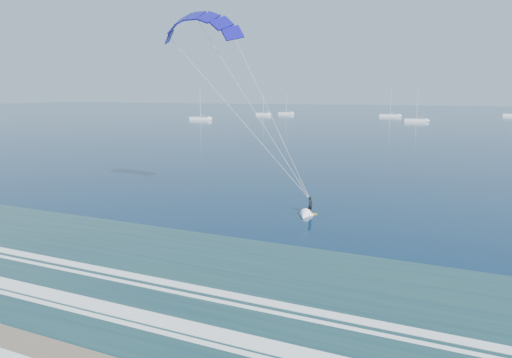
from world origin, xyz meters
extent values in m
cube|color=#1E423F|center=(0.00, 8.00, 0.01)|extent=(600.00, 22.00, 0.03)
cube|color=white|center=(0.00, 5.50, 0.04)|extent=(600.00, 1.10, 0.07)
cube|color=white|center=(0.00, 9.50, 0.04)|extent=(600.00, 0.70, 0.07)
cube|color=gold|center=(8.16, 28.27, 0.04)|extent=(1.29, 0.42, 0.07)
imported|color=black|center=(8.16, 28.27, 0.87)|extent=(0.51, 0.66, 1.59)
cone|color=white|center=(8.01, 26.97, 0.08)|extent=(1.31, 1.74, 1.10)
cube|color=white|center=(-81.22, 158.65, 0.60)|extent=(9.82, 2.40, 1.20)
cylinder|color=silver|center=(-81.22, 158.65, 7.20)|extent=(0.18, 0.18, 12.01)
cylinder|color=silver|center=(-80.02, 158.65, 2.00)|extent=(2.60, 0.12, 0.12)
cube|color=white|center=(-72.88, 208.15, 0.60)|extent=(7.57, 2.40, 1.20)
cylinder|color=silver|center=(-72.88, 208.15, 5.88)|extent=(0.18, 0.18, 9.35)
cylinder|color=silver|center=(-71.68, 208.15, 2.00)|extent=(2.60, 0.12, 0.12)
cube|color=white|center=(-10.44, 218.67, 0.60)|extent=(9.83, 2.40, 1.20)
cylinder|color=silver|center=(-10.44, 218.67, 7.15)|extent=(0.18, 0.18, 11.90)
cylinder|color=silver|center=(-9.24, 218.67, 2.00)|extent=(2.60, 0.12, 0.12)
cube|color=white|center=(4.76, 181.47, 0.60)|extent=(8.87, 2.40, 1.20)
cylinder|color=silver|center=(4.76, 181.47, 6.74)|extent=(0.18, 0.18, 11.08)
cylinder|color=silver|center=(5.96, 181.47, 2.00)|extent=(2.60, 0.12, 0.12)
cube|color=white|center=(-65.30, 221.62, 0.60)|extent=(8.05, 2.40, 1.20)
cylinder|color=silver|center=(-65.30, 221.62, 6.38)|extent=(0.18, 0.18, 10.36)
cylinder|color=silver|center=(-64.10, 221.62, 2.00)|extent=(2.60, 0.12, 0.12)
camera|label=1|loc=(20.32, -11.73, 11.15)|focal=32.00mm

